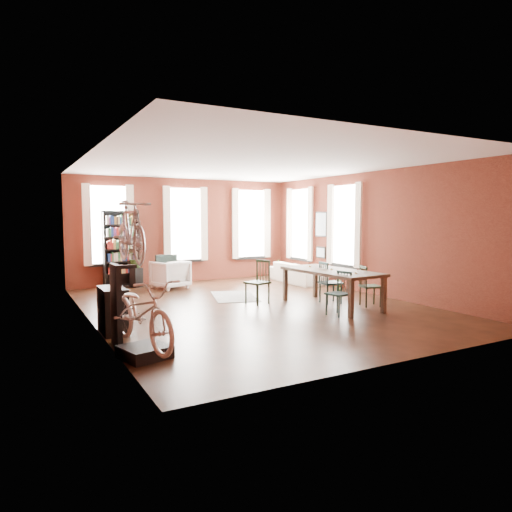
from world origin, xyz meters
TOP-DOWN VIEW (x-y plane):
  - room at (0.25, 0.62)m, footprint 9.00×9.04m
  - dining_table at (1.55, -0.86)m, footprint 1.25×2.50m
  - dining_chair_a at (1.09, -1.68)m, footprint 0.49×0.49m
  - dining_chair_b at (0.21, 0.20)m, footprint 0.59×0.59m
  - dining_chair_c at (2.35, -1.25)m, footprint 0.53×0.53m
  - dining_chair_d at (1.77, -0.55)m, footprint 0.51×0.51m
  - bookshelf at (-2.00, 4.30)m, footprint 1.00×0.32m
  - white_armchair at (-0.86, 3.38)m, footprint 1.06×1.02m
  - cream_sofa at (2.95, 2.60)m, footprint 0.61×2.08m
  - striped_rug at (0.16, 1.32)m, footprint 1.47×1.89m
  - bike_trainer at (-3.18, -2.60)m, footprint 0.76×0.76m
  - bike_wall_rack at (-3.40, -1.80)m, footprint 0.16×0.60m
  - console_table at (-3.28, -0.90)m, footprint 0.40×0.80m
  - plant_stand at (-1.63, 4.11)m, footprint 0.37×0.37m
  - plant_by_sofa at (2.82, 3.73)m, footprint 0.50×0.70m
  - plant_small at (2.82, 0.45)m, footprint 0.37×0.47m
  - bicycle_floor at (-3.22, -2.64)m, footprint 0.83×1.10m
  - bicycle_hung at (-3.15, -1.80)m, footprint 0.47×1.00m
  - plant_on_stand at (-1.61, 4.12)m, footprint 0.70×0.74m

SIDE VIEW (x-z plane):
  - striped_rug at x=0.16m, z-range 0.00..0.01m
  - plant_small at x=2.82m, z-range 0.00..0.15m
  - bike_trainer at x=-3.18m, z-range 0.00..0.18m
  - plant_by_sofa at x=2.82m, z-range 0.00..0.28m
  - plant_stand at x=-1.63m, z-range 0.00..0.56m
  - console_table at x=-3.28m, z-range 0.00..0.80m
  - cream_sofa at x=2.95m, z-range 0.00..0.81m
  - dining_table at x=1.55m, z-range 0.00..0.83m
  - white_armchair at x=-0.86m, z-range 0.00..0.88m
  - dining_chair_a at x=1.09m, z-range 0.00..0.90m
  - dining_chair_c at x=2.35m, z-range 0.00..0.91m
  - dining_chair_d at x=1.77m, z-range 0.00..0.97m
  - dining_chair_b at x=0.21m, z-range 0.00..1.01m
  - bike_wall_rack at x=-3.40m, z-range 0.00..1.30m
  - plant_on_stand at x=-1.61m, z-range 0.56..1.02m
  - bookshelf at x=-2.00m, z-range 0.00..2.20m
  - bicycle_floor at x=-3.22m, z-range 0.18..2.09m
  - bicycle_hung at x=-3.15m, z-range 1.30..2.96m
  - room at x=0.25m, z-range 0.53..3.75m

